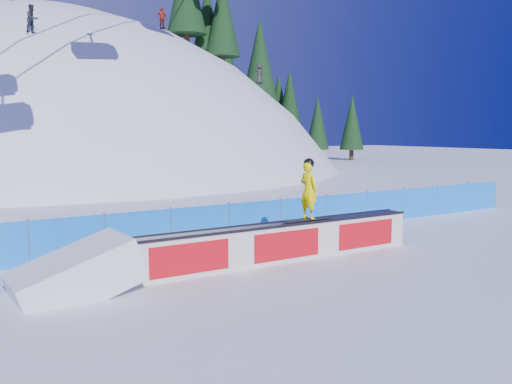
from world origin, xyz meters
TOP-DOWN VIEW (x-y plane):
  - ground at (0.00, 0.00)m, footprint 160.00×160.00m
  - snow_hill at (0.00, 42.00)m, footprint 64.00×64.00m
  - treeline at (24.20, 40.61)m, footprint 22.50×12.29m
  - safety_fence at (0.00, 4.50)m, footprint 22.05×0.05m
  - rail_box at (-3.25, 1.37)m, footprint 8.76×0.67m
  - snow_ramp at (-8.73, 1.41)m, footprint 2.74×1.72m
  - snowboarder at (-2.33, 1.37)m, footprint 1.62×0.63m
  - distant_skiers at (2.54, 30.43)m, footprint 19.60×9.37m

SIDE VIEW (x-z plane):
  - snow_hill at x=0.00m, z-range -50.00..14.00m
  - ground at x=0.00m, z-range 0.00..0.00m
  - snow_ramp at x=-8.73m, z-range -0.85..0.85m
  - rail_box at x=-3.25m, z-range -0.01..1.04m
  - safety_fence at x=0.00m, z-range -0.05..1.25m
  - snowboarder at x=-2.33m, z-range 1.04..2.73m
  - treeline at x=24.20m, z-range -0.25..18.34m
  - distant_skiers at x=2.54m, z-range 7.65..14.91m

